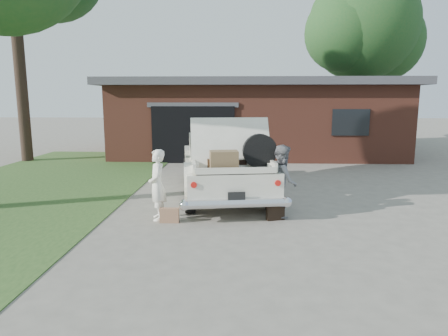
{
  "coord_description": "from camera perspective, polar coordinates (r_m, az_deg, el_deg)",
  "views": [
    {
      "loc": [
        0.33,
        -7.38,
        2.5
      ],
      "look_at": [
        0.0,
        0.6,
        1.1
      ],
      "focal_mm": 32.0,
      "sensor_mm": 36.0,
      "label": 1
    }
  ],
  "objects": [
    {
      "name": "ground",
      "position": [
        7.79,
        -0.18,
        -8.76
      ],
      "size": [
        90.0,
        90.0,
        0.0
      ],
      "primitive_type": "plane",
      "color": "gray",
      "rests_on": "ground"
    },
    {
      "name": "grass_strip",
      "position": [
        12.16,
        -26.38,
        -2.93
      ],
      "size": [
        6.0,
        16.0,
        0.02
      ],
      "primitive_type": "cube",
      "color": "#2D4C1E",
      "rests_on": "ground"
    },
    {
      "name": "house",
      "position": [
        18.88,
        4.38,
        7.38
      ],
      "size": [
        12.8,
        7.8,
        3.3
      ],
      "color": "brown",
      "rests_on": "ground"
    },
    {
      "name": "tree_right",
      "position": [
        25.11,
        19.4,
        17.99
      ],
      "size": [
        7.07,
        6.15,
        9.6
      ],
      "color": "#38281E",
      "rests_on": "ground"
    },
    {
      "name": "sedan",
      "position": [
        10.48,
        -0.11,
        0.51
      ],
      "size": [
        2.8,
        5.56,
        2.07
      ],
      "rotation": [
        0.0,
        0.0,
        0.15
      ],
      "color": "white",
      "rests_on": "ground"
    },
    {
      "name": "woman_left",
      "position": [
        8.34,
        -9.52,
        -2.4
      ],
      "size": [
        0.48,
        0.61,
        1.47
      ],
      "primitive_type": "imported",
      "rotation": [
        0.0,
        0.0,
        -1.31
      ],
      "color": "white",
      "rests_on": "ground"
    },
    {
      "name": "woman_right",
      "position": [
        8.58,
        8.35,
        -1.8
      ],
      "size": [
        0.61,
        0.77,
        1.54
      ],
      "primitive_type": "imported",
      "rotation": [
        0.0,
        0.0,
        1.61
      ],
      "color": "slate",
      "rests_on": "ground"
    },
    {
      "name": "suitcase_left",
      "position": [
        8.24,
        -7.8,
        -6.72
      ],
      "size": [
        0.39,
        0.13,
        0.3
      ],
      "primitive_type": "cube",
      "rotation": [
        0.0,
        0.0,
        0.02
      ],
      "color": "#A07051",
      "rests_on": "ground"
    },
    {
      "name": "suitcase_right",
      "position": [
        8.4,
        7.34,
        -6.42
      ],
      "size": [
        0.39,
        0.23,
        0.29
      ],
      "primitive_type": "cube",
      "rotation": [
        0.0,
        0.0,
        0.32
      ],
      "color": "black",
      "rests_on": "ground"
    }
  ]
}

